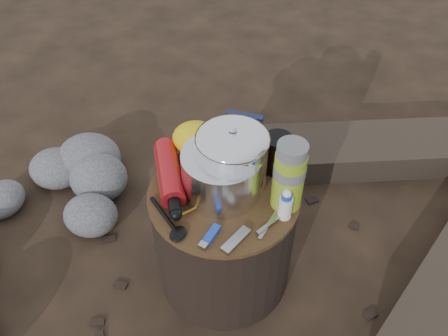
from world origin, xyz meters
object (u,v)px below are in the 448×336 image
at_px(thermos, 289,176).
at_px(travel_mug, 277,154).
at_px(fuel_bottle, 169,173).
at_px(camping_pot, 232,157).
at_px(stump, 224,236).

distance_m(thermos, travel_mug, 0.14).
bearing_deg(thermos, travel_mug, 118.71).
relative_size(fuel_bottle, travel_mug, 2.41).
distance_m(camping_pot, travel_mug, 0.14).
bearing_deg(camping_pot, stump, -97.48).
xyz_separation_m(stump, fuel_bottle, (-0.16, -0.02, 0.23)).
bearing_deg(camping_pot, thermos, -6.12).
xyz_separation_m(fuel_bottle, thermos, (0.32, 0.04, 0.07)).
xyz_separation_m(thermos, travel_mug, (-0.06, 0.12, -0.04)).
bearing_deg(camping_pot, travel_mug, 45.88).
bearing_deg(travel_mug, stump, -125.28).
xyz_separation_m(stump, thermos, (0.17, 0.03, 0.29)).
bearing_deg(thermos, camping_pot, 173.88).
bearing_deg(stump, travel_mug, 54.72).
xyz_separation_m(stump, travel_mug, (0.10, 0.14, 0.25)).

